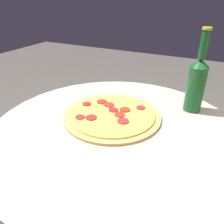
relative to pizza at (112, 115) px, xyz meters
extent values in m
cylinder|color=#B2A893|center=(0.05, 0.04, -0.39)|extent=(0.08, 0.08, 0.72)
cylinder|color=#B2A893|center=(0.05, 0.04, -0.02)|extent=(0.86, 0.86, 0.02)
cylinder|color=tan|center=(0.00, 0.00, 0.00)|extent=(0.36, 0.36, 0.01)
cylinder|color=#E0BC4C|center=(0.00, 0.00, 0.01)|extent=(0.32, 0.32, 0.01)
cylinder|color=maroon|center=(-0.02, -0.12, 0.01)|extent=(0.03, 0.03, 0.00)
cylinder|color=maroon|center=(-0.05, -0.04, 0.01)|extent=(0.04, 0.04, 0.00)
cylinder|color=maroon|center=(0.04, 0.06, 0.01)|extent=(0.04, 0.04, 0.00)
cylinder|color=maroon|center=(-0.08, 0.08, 0.01)|extent=(0.03, 0.03, 0.00)
cylinder|color=maroon|center=(-0.04, 0.03, 0.01)|extent=(0.04, 0.04, 0.00)
cylinder|color=maroon|center=(0.08, -0.09, 0.01)|extent=(0.03, 0.03, 0.00)
cylinder|color=maroon|center=(-0.02, 0.00, 0.01)|extent=(0.04, 0.04, 0.00)
cylinder|color=maroon|center=(0.07, -0.05, 0.01)|extent=(0.04, 0.04, 0.00)
cylinder|color=maroon|center=(-0.06, -0.08, 0.01)|extent=(0.04, 0.04, 0.00)
cylinder|color=maroon|center=(0.00, 0.03, 0.01)|extent=(0.04, 0.04, 0.00)
cylinder|color=#144C23|center=(-0.19, 0.25, 0.08)|extent=(0.07, 0.07, 0.17)
cone|color=#144C23|center=(-0.19, 0.25, 0.18)|extent=(0.07, 0.07, 0.03)
cylinder|color=#144C23|center=(-0.19, 0.25, 0.24)|extent=(0.03, 0.03, 0.10)
cylinder|color=gold|center=(-0.19, 0.25, 0.29)|extent=(0.03, 0.03, 0.01)
camera|label=1|loc=(0.63, 0.32, 0.40)|focal=35.00mm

